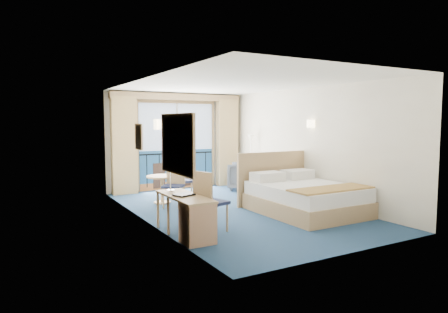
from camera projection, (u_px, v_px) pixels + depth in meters
The scene contains 22 objects.
floor at pixel (236, 210), 8.60m from camera, with size 6.50×6.50×0.00m, color navy.
room_walls at pixel (236, 127), 8.44m from camera, with size 4.04×6.54×2.72m.
balcony_door at pixel (177, 148), 11.29m from camera, with size 2.36×0.03×2.52m.
curtain_left at pixel (124, 146), 10.39m from camera, with size 0.65×0.22×2.55m, color tan.
curtain_right at pixel (227, 143), 11.91m from camera, with size 0.65×0.22×2.55m, color tan.
pelmet at pixel (178, 97), 11.06m from camera, with size 3.80×0.25×0.18m, color tan.
mirror at pixel (177, 144), 6.20m from camera, with size 0.05×1.25×0.95m.
wall_print at pixel (139, 137), 7.88m from camera, with size 0.04×0.42×0.52m.
sconce_left at pixel (159, 124), 6.97m from camera, with size 0.18×0.18×0.18m, color #FFE8B2.
sconce_right at pixel (311, 124), 9.26m from camera, with size 0.18×0.18×0.18m, color #FFE8B2.
bed at pixel (303, 196), 8.33m from camera, with size 1.92×2.28×1.20m.
nightstand at pixel (285, 186), 9.91m from camera, with size 0.46×0.44×0.60m, color tan.
phone at pixel (286, 172), 9.88m from camera, with size 0.20×0.16×0.09m, color white.
armchair at pixel (244, 176), 11.13m from camera, with size 0.81×0.83×0.76m, color #4D545E.
floor_lamp at pixel (251, 148), 11.26m from camera, with size 0.21×0.21×1.52m.
desk at pixel (195, 218), 6.31m from camera, with size 0.50×1.44×0.68m.
desk_chair at pixel (208, 198), 6.78m from camera, with size 0.57×0.57×1.06m.
folder at pixel (184, 195), 6.60m from camera, with size 0.32×0.24×0.03m, color black.
desk_lamp at pixel (170, 171), 6.88m from camera, with size 0.13×0.13×0.49m.
round_table at pixel (162, 182), 9.30m from camera, with size 0.71×0.71×0.64m.
table_chair_a at pixel (179, 178), 9.52m from camera, with size 0.48×0.47×0.98m.
table_chair_b at pixel (174, 182), 8.89m from camera, with size 0.60×0.61×0.99m.
Camera 1 is at (-4.39, -7.25, 1.90)m, focal length 32.00 mm.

